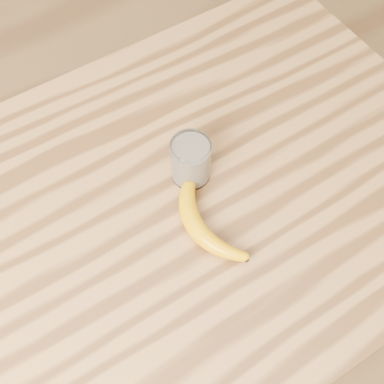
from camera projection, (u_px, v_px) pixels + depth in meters
room at (145, 10)px, 0.59m from camera, size 4.04×4.04×2.70m
table at (167, 241)px, 1.08m from camera, size 1.20×0.80×0.90m
smoothie_glass at (191, 160)px, 0.97m from camera, size 0.07×0.07×0.09m
banana at (193, 224)px, 0.94m from camera, size 0.13×0.29×0.04m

